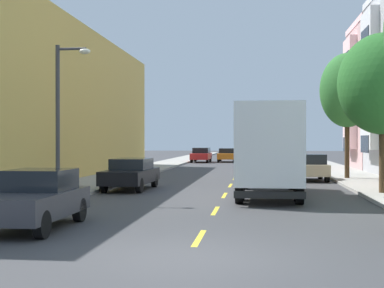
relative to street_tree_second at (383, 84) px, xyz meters
The scene contains 14 objects.
ground_plane 19.21m from the street_tree_second, 110.05° to the left, with size 160.00×160.00×0.00m, color #38383A.
sidewalk_left 21.06m from the street_tree_second, 130.99° to the left, with size 3.20×120.00×0.14m, color #99968E.
sidewalk_right 16.18m from the street_tree_second, 87.42° to the left, with size 3.20×120.00×0.14m, color #99968E.
lane_centerline_dashes 14.37m from the street_tree_second, 118.00° to the left, with size 0.14×47.20×0.01m.
street_tree_second is the anchor object (origin of this frame).
street_tree_third 8.96m from the street_tree_second, 90.00° to the left, with size 3.07×3.07×7.08m.
street_lamp 12.77m from the street_tree_second, 165.47° to the right, with size 1.35×0.28×5.70m.
delivery_box_truck 5.32m from the street_tree_second, behind, with size 2.50×8.12×3.60m.
parked_wagon_red 35.58m from the street_tree_second, 107.78° to the left, with size 1.85×4.71×1.50m.
parked_sedan_black 11.60m from the street_tree_second, behind, with size 1.93×4.55×1.43m.
parked_suv_forest 22.59m from the street_tree_second, 95.65° to the left, with size 2.07×4.85×1.93m.
parked_hatchback_charcoal 14.86m from the street_tree_second, 138.40° to the right, with size 1.75×4.00×1.50m.
parked_hatchback_champagne 9.48m from the street_tree_second, 104.06° to the left, with size 1.83×4.04×1.50m.
moving_orange_sedan 35.97m from the street_tree_second, 103.25° to the left, with size 1.80×4.50×1.43m.
Camera 1 is at (1.33, -10.73, 2.27)m, focal length 51.78 mm.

